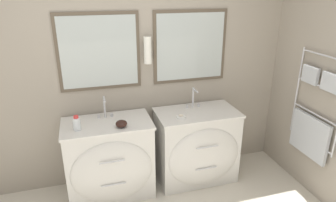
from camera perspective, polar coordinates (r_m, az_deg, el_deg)
The scene contains 9 objects.
wall_back at distance 3.34m, azimuth -7.79°, elevation 5.67°, with size 5.35×0.16×2.60m.
wall_right at distance 3.39m, azimuth 28.71°, elevation 3.12°, with size 0.13×3.45×2.60m.
vanity_left at distance 3.34m, azimuth -11.01°, elevation -10.87°, with size 0.93×0.60×0.86m.
vanity_right at distance 3.54m, azimuth 5.56°, elevation -8.56°, with size 0.93×0.60×0.86m.
faucet_left at distance 3.24m, azimuth -11.97°, elevation -1.20°, with size 0.17×0.15×0.24m.
faucet_right at distance 3.44m, azimuth 4.90°, elevation 0.58°, with size 0.17×0.15×0.24m.
toiletry_bottle at distance 3.06m, azimuth -17.00°, elevation -4.12°, with size 0.07×0.07×0.15m.
amenity_bowl at distance 3.04m, azimuth -8.86°, elevation -4.30°, with size 0.12×0.12×0.07m.
soap_dish at distance 3.20m, azimuth 2.45°, elevation -3.03°, with size 0.09×0.06×0.04m.
Camera 1 is at (-0.46, -1.52, 2.20)m, focal length 32.00 mm.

